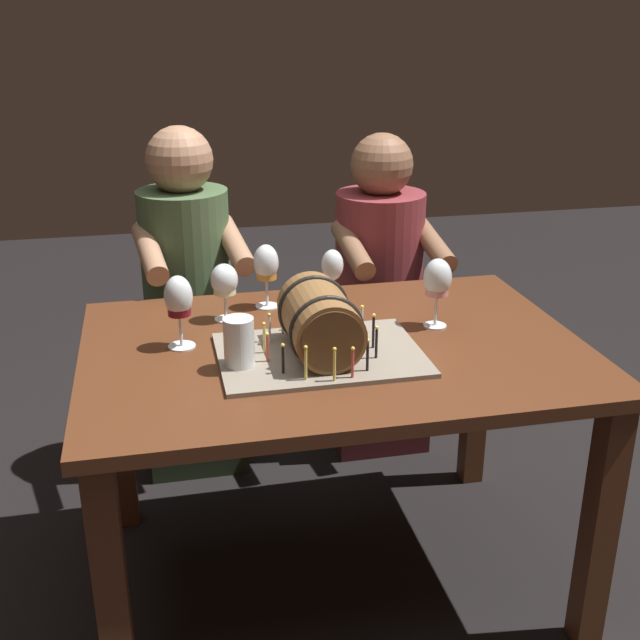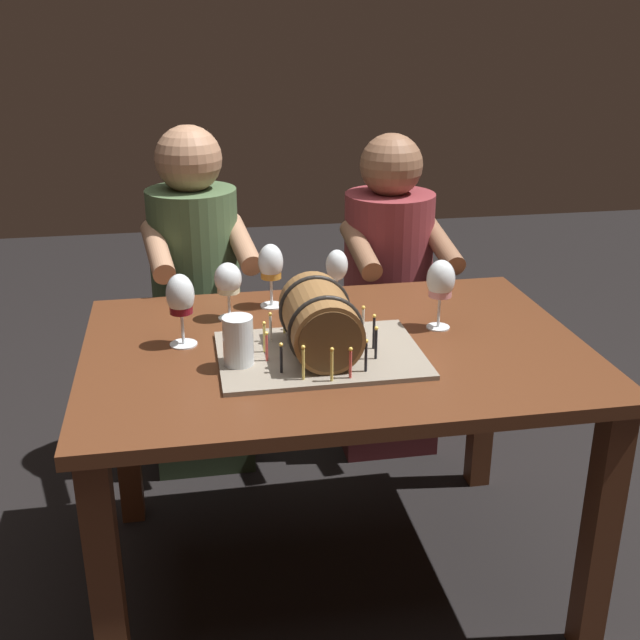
{
  "view_description": "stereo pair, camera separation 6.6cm",
  "coord_description": "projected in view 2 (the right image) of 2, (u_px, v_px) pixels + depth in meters",
  "views": [
    {
      "loc": [
        -0.44,
        -1.85,
        1.56
      ],
      "look_at": [
        -0.05,
        -0.07,
        0.84
      ],
      "focal_mm": 44.4,
      "sensor_mm": 36.0,
      "label": 1
    },
    {
      "loc": [
        -0.37,
        -1.86,
        1.56
      ],
      "look_at": [
        -0.05,
        -0.07,
        0.84
      ],
      "focal_mm": 44.4,
      "sensor_mm": 36.0,
      "label": 2
    }
  ],
  "objects": [
    {
      "name": "barrel_cake",
      "position": [
        320.0,
        328.0,
        1.97
      ],
      "size": [
        0.51,
        0.37,
        0.19
      ],
      "color": "gray",
      "rests_on": "dining_table"
    },
    {
      "name": "beer_pint",
      "position": [
        238.0,
        346.0,
        1.91
      ],
      "size": [
        0.07,
        0.07,
        0.13
      ],
      "color": "white",
      "rests_on": "dining_table"
    },
    {
      "name": "person_seated_left",
      "position": [
        198.0,
        318.0,
        2.76
      ],
      "size": [
        0.38,
        0.48,
        1.21
      ],
      "color": "#2A3A24",
      "rests_on": "ground"
    },
    {
      "name": "person_seated_right",
      "position": [
        387.0,
        310.0,
        2.88
      ],
      "size": [
        0.37,
        0.46,
        1.17
      ],
      "color": "#4C1B1E",
      "rests_on": "ground"
    },
    {
      "name": "ground_plane",
      "position": [
        333.0,
        573.0,
        2.34
      ],
      "size": [
        8.0,
        8.0,
        0.0
      ],
      "primitive_type": "plane",
      "color": "black"
    },
    {
      "name": "wine_glass_rose",
      "position": [
        441.0,
        282.0,
        2.13
      ],
      "size": [
        0.08,
        0.08,
        0.19
      ],
      "color": "white",
      "rests_on": "dining_table"
    },
    {
      "name": "wine_glass_red",
      "position": [
        180.0,
        298.0,
        2.02
      ],
      "size": [
        0.07,
        0.07,
        0.19
      ],
      "color": "white",
      "rests_on": "dining_table"
    },
    {
      "name": "dining_table",
      "position": [
        335.0,
        382.0,
        2.11
      ],
      "size": [
        1.3,
        0.91,
        0.74
      ],
      "color": "#562D19",
      "rests_on": "ground"
    },
    {
      "name": "wine_glass_amber",
      "position": [
        271.0,
        265.0,
        2.29
      ],
      "size": [
        0.07,
        0.07,
        0.19
      ],
      "color": "white",
      "rests_on": "dining_table"
    },
    {
      "name": "wine_glass_empty",
      "position": [
        337.0,
        267.0,
        2.28
      ],
      "size": [
        0.06,
        0.06,
        0.18
      ],
      "color": "white",
      "rests_on": "dining_table"
    },
    {
      "name": "wine_glass_white",
      "position": [
        228.0,
        281.0,
        2.2
      ],
      "size": [
        0.08,
        0.08,
        0.16
      ],
      "color": "white",
      "rests_on": "dining_table"
    }
  ]
}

